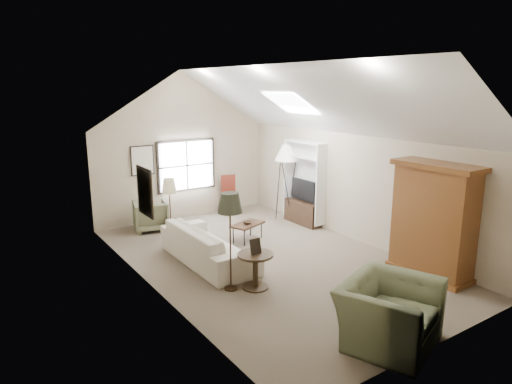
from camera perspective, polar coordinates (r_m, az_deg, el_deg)
room_shell at (r=9.08m, az=1.44°, el=10.69°), size 5.01×8.01×4.00m
window at (r=12.73m, az=-8.67°, el=3.31°), size 1.72×0.08×1.42m
skylight at (r=10.58m, az=4.39°, el=11.08°), size 0.80×1.20×0.52m
wall_art at (r=10.09m, az=-13.89°, el=2.10°), size 1.97×3.71×0.88m
armoire at (r=9.31m, az=21.31°, el=-3.34°), size 0.60×1.50×2.20m
tv_alcove at (r=12.02m, az=6.03°, el=1.35°), size 0.32×1.30×2.10m
media_console at (r=12.21m, az=5.86°, el=-2.57°), size 0.34×1.18×0.60m
tv_panel at (r=12.06m, az=5.93°, el=0.27°), size 0.05×0.90×0.55m
sofa at (r=9.59m, az=-5.98°, el=-6.51°), size 1.03×2.62×0.77m
armchair_near at (r=6.95m, az=16.28°, el=-14.35°), size 1.72×1.62×0.90m
armchair_far at (r=11.90m, az=-13.05°, el=-2.88°), size 0.98×1.00×0.76m
coffee_table at (r=10.85m, az=-1.07°, el=-5.03°), size 0.94×0.72×0.42m
bowl at (r=10.78m, az=-1.07°, el=-3.83°), size 0.26×0.26×0.05m
side_table at (r=8.37m, az=-0.08°, el=-9.82°), size 0.66×0.66×0.66m
side_chair at (r=13.10m, az=-3.28°, el=-0.34°), size 0.53×0.53×1.09m
tripod_lamp at (r=12.42m, az=3.74°, el=1.26°), size 0.67×0.67×2.08m
dark_lamp at (r=8.12m, az=-3.23°, el=-6.17°), size 0.44×0.44×1.83m
tan_lamp at (r=10.37m, az=-10.65°, el=-2.61°), size 0.33×0.33×1.64m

